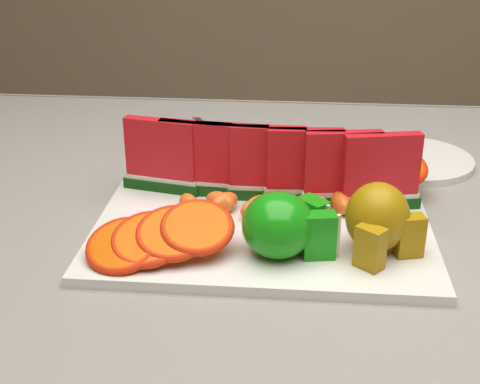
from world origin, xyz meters
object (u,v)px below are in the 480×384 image
object	(u,v)px
platter	(263,225)
side_plate	(412,160)
fork	(192,137)
pear_cluster	(379,220)
apple_cluster	(285,226)

from	to	relation	value
platter	side_plate	distance (m)	0.32
fork	platter	bearing A→B (deg)	-66.44
pear_cluster	side_plate	bearing A→B (deg)	74.39
apple_cluster	platter	bearing A→B (deg)	110.03
platter	pear_cluster	distance (m)	0.15
apple_cluster	fork	distance (m)	0.42
side_plate	fork	size ratio (longest dim) A/B	1.00
apple_cluster	pear_cluster	distance (m)	0.10
platter	fork	distance (m)	0.34
platter	apple_cluster	bearing A→B (deg)	-69.97
pear_cluster	fork	world-z (taller)	pear_cluster
platter	side_plate	size ratio (longest dim) A/B	2.12
apple_cluster	side_plate	bearing A→B (deg)	59.00
apple_cluster	fork	size ratio (longest dim) A/B	0.62
platter	fork	size ratio (longest dim) A/B	2.13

